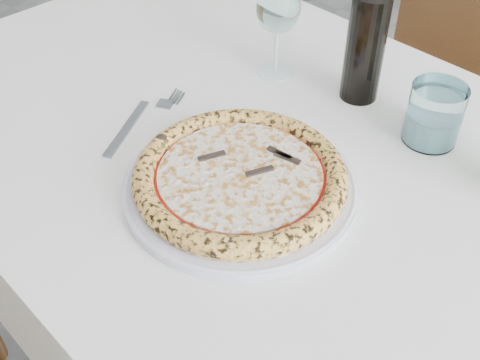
{
  "coord_description": "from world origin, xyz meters",
  "views": [
    {
      "loc": [
        0.23,
        -0.43,
        1.32
      ],
      "look_at": [
        -0.15,
        0.05,
        0.78
      ],
      "focal_mm": 45.0,
      "sensor_mm": 36.0,
      "label": 1
    }
  ],
  "objects_px": {
    "wine_bottle": "(367,37)",
    "tumbler": "(433,118)",
    "dining_table": "(280,200)",
    "wine_glass": "(278,10)",
    "plate": "(240,186)",
    "chair_far": "(449,71)",
    "pizza": "(240,177)"
  },
  "relations": [
    {
      "from": "pizza",
      "to": "tumbler",
      "type": "distance_m",
      "value": 0.31
    },
    {
      "from": "plate",
      "to": "tumbler",
      "type": "height_order",
      "value": "tumbler"
    },
    {
      "from": "wine_glass",
      "to": "tumbler",
      "type": "distance_m",
      "value": 0.31
    },
    {
      "from": "pizza",
      "to": "wine_glass",
      "type": "distance_m",
      "value": 0.33
    },
    {
      "from": "plate",
      "to": "pizza",
      "type": "bearing_deg",
      "value": 160.64
    },
    {
      "from": "wine_bottle",
      "to": "wine_glass",
      "type": "bearing_deg",
      "value": -168.99
    },
    {
      "from": "wine_glass",
      "to": "tumbler",
      "type": "relative_size",
      "value": 1.79
    },
    {
      "from": "wine_glass",
      "to": "wine_bottle",
      "type": "distance_m",
      "value": 0.15
    },
    {
      "from": "wine_bottle",
      "to": "tumbler",
      "type": "bearing_deg",
      "value": -13.38
    },
    {
      "from": "chair_far",
      "to": "wine_glass",
      "type": "bearing_deg",
      "value": -101.94
    },
    {
      "from": "chair_far",
      "to": "wine_bottle",
      "type": "bearing_deg",
      "value": -86.89
    },
    {
      "from": "wine_glass",
      "to": "wine_bottle",
      "type": "bearing_deg",
      "value": 11.01
    },
    {
      "from": "plate",
      "to": "wine_bottle",
      "type": "distance_m",
      "value": 0.32
    },
    {
      "from": "pizza",
      "to": "wine_glass",
      "type": "relative_size",
      "value": 1.77
    },
    {
      "from": "plate",
      "to": "tumbler",
      "type": "xyz_separation_m",
      "value": [
        0.15,
        0.27,
        0.03
      ]
    },
    {
      "from": "chair_far",
      "to": "wine_glass",
      "type": "height_order",
      "value": "chair_far"
    },
    {
      "from": "dining_table",
      "to": "wine_glass",
      "type": "height_order",
      "value": "wine_glass"
    },
    {
      "from": "dining_table",
      "to": "chair_far",
      "type": "height_order",
      "value": "chair_far"
    },
    {
      "from": "wine_glass",
      "to": "tumbler",
      "type": "height_order",
      "value": "wine_glass"
    },
    {
      "from": "dining_table",
      "to": "tumbler",
      "type": "bearing_deg",
      "value": 49.15
    },
    {
      "from": "plate",
      "to": "wine_glass",
      "type": "height_order",
      "value": "wine_glass"
    },
    {
      "from": "plate",
      "to": "pizza",
      "type": "distance_m",
      "value": 0.02
    },
    {
      "from": "dining_table",
      "to": "plate",
      "type": "relative_size",
      "value": 4.57
    },
    {
      "from": "chair_far",
      "to": "wine_glass",
      "type": "relative_size",
      "value": 5.61
    },
    {
      "from": "dining_table",
      "to": "wine_glass",
      "type": "relative_size",
      "value": 8.92
    },
    {
      "from": "pizza",
      "to": "wine_glass",
      "type": "height_order",
      "value": "wine_glass"
    },
    {
      "from": "plate",
      "to": "tumbler",
      "type": "relative_size",
      "value": 3.49
    },
    {
      "from": "dining_table",
      "to": "wine_bottle",
      "type": "xyz_separation_m",
      "value": [
        0.01,
        0.21,
        0.2
      ]
    },
    {
      "from": "wine_bottle",
      "to": "pizza",
      "type": "bearing_deg",
      "value": -90.94
    },
    {
      "from": "plate",
      "to": "wine_bottle",
      "type": "relative_size",
      "value": 1.27
    },
    {
      "from": "plate",
      "to": "pizza",
      "type": "height_order",
      "value": "pizza"
    },
    {
      "from": "dining_table",
      "to": "plate",
      "type": "distance_m",
      "value": 0.14
    }
  ]
}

